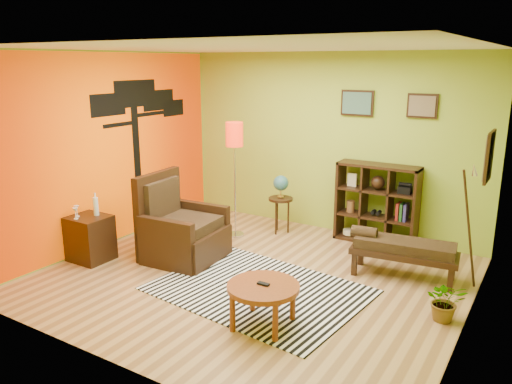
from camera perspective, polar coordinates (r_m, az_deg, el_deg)
The scene contains 11 objects.
ground at distance 6.42m, azimuth -0.36°, elevation -9.66°, with size 5.00×5.00×0.00m, color tan.
room_shell at distance 5.97m, azimuth -1.07°, elevation 6.53°, with size 5.04×4.54×2.82m.
zebra_rug at distance 6.07m, azimuth 0.31°, elevation -11.11°, with size 2.40×1.76×0.01m, color white.
coffee_table at distance 5.17m, azimuth 0.84°, elevation -11.19°, with size 0.74×0.74×0.48m.
armchair at distance 6.98m, azimuth -8.65°, elevation -4.65°, with size 1.04×1.05×1.18m.
side_cabinet at distance 7.20m, azimuth -18.43°, elevation -4.99°, with size 0.53×0.48×0.94m.
floor_lamp at distance 7.51m, azimuth -2.47°, elevation 5.41°, with size 0.27×0.27×1.78m.
globe_table at distance 7.81m, azimuth 2.85°, elevation 0.27°, with size 0.38×0.38×0.93m.
cube_shelf at distance 7.61m, azimuth 13.71°, elevation -1.36°, with size 1.20×0.35×1.20m.
bench at distance 6.54m, azimuth 16.27°, elevation -6.18°, with size 1.35×0.61×0.60m.
potted_plant at distance 5.71m, azimuth 20.81°, elevation -12.00°, with size 0.40×0.45×0.35m, color #26661E.
Camera 1 is at (3.10, -4.96, 2.65)m, focal length 35.00 mm.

